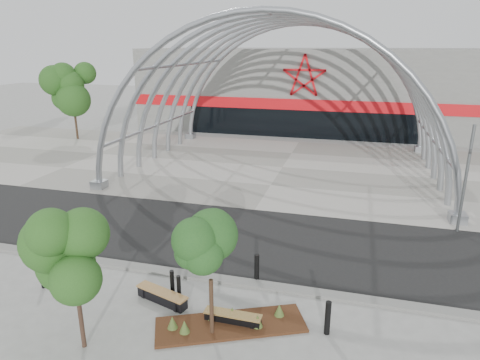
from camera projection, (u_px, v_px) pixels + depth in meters
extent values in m
plane|color=gray|center=(212.00, 276.00, 16.24)|extent=(140.00, 140.00, 0.00)
cube|color=black|center=(237.00, 237.00, 19.45)|extent=(140.00, 7.00, 0.02)
cube|color=gray|center=(282.00, 167.00, 30.48)|extent=(60.00, 17.00, 0.04)
cube|color=slate|center=(210.00, 278.00, 15.99)|extent=(60.00, 0.50, 0.12)
cube|color=slate|center=(312.00, 87.00, 45.82)|extent=(34.00, 15.00, 8.00)
cube|color=black|center=(302.00, 124.00, 39.79)|extent=(22.00, 0.25, 2.60)
cube|color=red|center=(303.00, 105.00, 39.24)|extent=(34.00, 0.30, 1.00)
torus|color=#969BA0|center=(259.00, 204.00, 23.59)|extent=(20.36, 0.36, 20.36)
torus|color=#969BA0|center=(268.00, 190.00, 25.89)|extent=(20.36, 0.36, 20.36)
torus|color=#969BA0|center=(276.00, 178.00, 28.19)|extent=(20.36, 0.36, 20.36)
torus|color=#969BA0|center=(282.00, 168.00, 30.49)|extent=(20.36, 0.36, 20.36)
torus|color=#969BA0|center=(288.00, 159.00, 32.78)|extent=(20.36, 0.36, 20.36)
torus|color=#969BA0|center=(293.00, 151.00, 35.08)|extent=(20.36, 0.36, 20.36)
torus|color=#969BA0|center=(297.00, 145.00, 37.38)|extent=(20.36, 0.36, 20.36)
cylinder|color=#969BA0|center=(433.00, 140.00, 27.27)|extent=(0.20, 15.00, 0.20)
cylinder|color=#969BA0|center=(398.00, 67.00, 26.56)|extent=(0.20, 15.00, 0.20)
cylinder|color=#969BA0|center=(287.00, 18.00, 27.45)|extent=(0.20, 15.00, 0.20)
cylinder|color=#969BA0|center=(186.00, 64.00, 30.12)|extent=(0.20, 15.00, 0.20)
cylinder|color=#969BA0|center=(157.00, 125.00, 32.13)|extent=(0.20, 15.00, 0.20)
cube|color=#969BA0|center=(99.00, 184.00, 26.03)|extent=(0.80, 0.80, 0.50)
cube|color=#969BA0|center=(190.00, 136.00, 39.82)|extent=(0.80, 0.80, 0.50)
cube|color=#969BA0|center=(457.00, 218.00, 21.00)|extent=(0.80, 0.80, 0.50)
cube|color=#969BA0|center=(420.00, 149.00, 34.79)|extent=(0.80, 0.80, 0.50)
cube|color=#38190D|center=(231.00, 325.00, 13.33)|extent=(4.81, 3.24, 0.09)
cone|color=#51682B|center=(184.00, 326.00, 12.87)|extent=(0.32, 0.32, 0.40)
cone|color=#51682B|center=(232.00, 313.00, 13.52)|extent=(0.32, 0.32, 0.40)
cone|color=#51682B|center=(258.00, 321.00, 13.13)|extent=(0.32, 0.32, 0.40)
cone|color=#51682B|center=(212.00, 313.00, 13.51)|extent=(0.32, 0.32, 0.40)
cone|color=#51682B|center=(279.00, 310.00, 13.67)|extent=(0.32, 0.32, 0.40)
cone|color=#51682B|center=(172.00, 322.00, 13.06)|extent=(0.32, 0.32, 0.40)
cylinder|color=slate|center=(465.00, 180.00, 19.31)|extent=(0.14, 0.14, 5.08)
imported|color=black|center=(469.00, 156.00, 18.97)|extent=(0.24, 0.72, 0.14)
cylinder|color=#34201A|center=(80.00, 316.00, 12.14)|extent=(0.13, 0.13, 2.09)
ellipsoid|color=#25501B|center=(73.00, 255.00, 11.56)|extent=(1.79, 1.79, 2.28)
cylinder|color=#331F13|center=(212.00, 308.00, 12.66)|extent=(0.13, 0.13, 1.89)
ellipsoid|color=#17411D|center=(210.00, 256.00, 12.14)|extent=(1.56, 1.56, 2.06)
cube|color=black|center=(162.00, 298.00, 14.55)|extent=(1.97, 0.95, 0.33)
cube|color=black|center=(147.00, 290.00, 14.92)|extent=(0.24, 0.44, 0.39)
cube|color=black|center=(179.00, 304.00, 14.16)|extent=(0.24, 0.44, 0.39)
cube|color=olive|center=(162.00, 292.00, 14.48)|extent=(2.04, 1.03, 0.06)
cube|color=black|center=(233.00, 320.00, 13.41)|extent=(1.79, 0.36, 0.30)
cube|color=black|center=(213.00, 315.00, 13.58)|extent=(0.11, 0.39, 0.36)
cube|color=black|center=(253.00, 323.00, 13.22)|extent=(0.11, 0.39, 0.36)
cube|color=brown|center=(233.00, 314.00, 13.35)|extent=(1.84, 0.43, 0.05)
cylinder|color=black|center=(42.00, 277.00, 15.32)|extent=(0.14, 0.14, 0.90)
cylinder|color=black|center=(179.00, 287.00, 14.65)|extent=(0.14, 0.14, 0.89)
cylinder|color=black|center=(172.00, 283.00, 14.90)|extent=(0.15, 0.15, 0.94)
cylinder|color=black|center=(257.00, 268.00, 15.70)|extent=(0.18, 0.18, 1.10)
cylinder|color=black|center=(328.00, 318.00, 12.84)|extent=(0.18, 0.18, 1.11)
cylinder|color=black|center=(76.00, 121.00, 39.15)|extent=(0.20, 0.20, 3.30)
ellipsoid|color=#1E4517|center=(72.00, 88.00, 38.24)|extent=(3.00, 3.00, 3.60)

